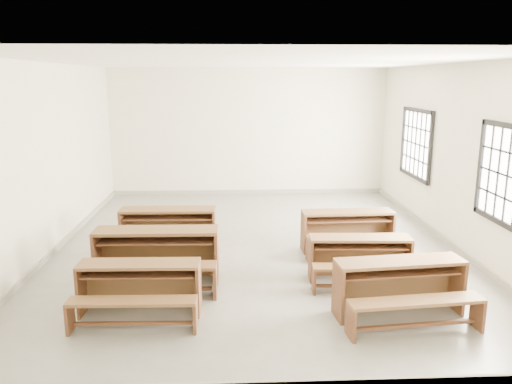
{
  "coord_description": "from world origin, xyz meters",
  "views": [
    {
      "loc": [
        -0.39,
        -8.48,
        2.92
      ],
      "look_at": [
        0.0,
        0.0,
        1.0
      ],
      "focal_mm": 35.0,
      "sensor_mm": 36.0,
      "label": 1
    }
  ],
  "objects_px": {
    "desk_set_4": "(360,256)",
    "desk_set_5": "(348,228)",
    "desk_set_1": "(156,252)",
    "desk_set_0": "(139,285)",
    "desk_set_2": "(168,226)",
    "desk_set_3": "(401,284)"
  },
  "relations": [
    {
      "from": "desk_set_4",
      "to": "desk_set_5",
      "type": "relative_size",
      "value": 0.95
    },
    {
      "from": "desk_set_1",
      "to": "desk_set_4",
      "type": "height_order",
      "value": "desk_set_1"
    },
    {
      "from": "desk_set_0",
      "to": "desk_set_2",
      "type": "distance_m",
      "value": 2.46
    },
    {
      "from": "desk_set_1",
      "to": "desk_set_4",
      "type": "xyz_separation_m",
      "value": [
        2.98,
        -0.06,
        -0.08
      ]
    },
    {
      "from": "desk_set_2",
      "to": "desk_set_4",
      "type": "xyz_separation_m",
      "value": [
        3.0,
        -1.5,
        -0.04
      ]
    },
    {
      "from": "desk_set_0",
      "to": "desk_set_3",
      "type": "xyz_separation_m",
      "value": [
        3.27,
        -0.18,
        0.03
      ]
    },
    {
      "from": "desk_set_1",
      "to": "desk_set_2",
      "type": "xyz_separation_m",
      "value": [
        -0.02,
        1.44,
        -0.04
      ]
    },
    {
      "from": "desk_set_3",
      "to": "desk_set_5",
      "type": "height_order",
      "value": "desk_set_3"
    },
    {
      "from": "desk_set_0",
      "to": "desk_set_3",
      "type": "bearing_deg",
      "value": -1.71
    },
    {
      "from": "desk_set_5",
      "to": "desk_set_3",
      "type": "bearing_deg",
      "value": -89.54
    },
    {
      "from": "desk_set_0",
      "to": "desk_set_3",
      "type": "height_order",
      "value": "desk_set_3"
    },
    {
      "from": "desk_set_3",
      "to": "desk_set_1",
      "type": "bearing_deg",
      "value": 153.76
    },
    {
      "from": "desk_set_2",
      "to": "desk_set_1",
      "type": "bearing_deg",
      "value": -88.37
    },
    {
      "from": "desk_set_1",
      "to": "desk_set_0",
      "type": "bearing_deg",
      "value": -92.94
    },
    {
      "from": "desk_set_1",
      "to": "desk_set_3",
      "type": "height_order",
      "value": "desk_set_1"
    },
    {
      "from": "desk_set_3",
      "to": "desk_set_4",
      "type": "bearing_deg",
      "value": 95.21
    },
    {
      "from": "desk_set_0",
      "to": "desk_set_5",
      "type": "relative_size",
      "value": 0.96
    },
    {
      "from": "desk_set_2",
      "to": "desk_set_4",
      "type": "distance_m",
      "value": 3.35
    },
    {
      "from": "desk_set_2",
      "to": "desk_set_4",
      "type": "bearing_deg",
      "value": -25.57
    },
    {
      "from": "desk_set_3",
      "to": "desk_set_5",
      "type": "bearing_deg",
      "value": 86.67
    },
    {
      "from": "desk_set_1",
      "to": "desk_set_5",
      "type": "xyz_separation_m",
      "value": [
        3.1,
        1.25,
        -0.05
      ]
    },
    {
      "from": "desk_set_5",
      "to": "desk_set_0",
      "type": "bearing_deg",
      "value": -146.31
    }
  ]
}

